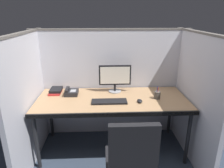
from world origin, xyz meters
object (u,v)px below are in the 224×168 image
object	(u,v)px
book_stack	(56,91)
monitor_center	(115,77)
keyboard_main	(109,102)
computer_mouse	(140,101)
desk	(112,103)
desk_phone	(71,92)
pen_cup	(157,95)

from	to	relation	value
book_stack	monitor_center	bearing A→B (deg)	0.65
keyboard_main	computer_mouse	bearing A→B (deg)	-1.98
desk	computer_mouse	bearing A→B (deg)	-18.65
keyboard_main	desk_phone	world-z (taller)	desk_phone
monitor_center	book_stack	world-z (taller)	monitor_center
pen_cup	desk_phone	bearing A→B (deg)	170.50
computer_mouse	book_stack	world-z (taller)	book_stack
computer_mouse	pen_cup	xyz separation A→B (m)	(0.24, 0.10, 0.03)
computer_mouse	pen_cup	world-z (taller)	pen_cup
computer_mouse	pen_cup	distance (m)	0.26
desk	monitor_center	world-z (taller)	monitor_center
book_stack	desk_phone	size ratio (longest dim) A/B	1.20
computer_mouse	monitor_center	bearing A→B (deg)	127.42
desk	desk_phone	size ratio (longest dim) A/B	10.00
desk_phone	monitor_center	bearing A→B (deg)	7.79
monitor_center	desk_phone	bearing A→B (deg)	-172.21
book_stack	pen_cup	xyz separation A→B (m)	(1.33, -0.26, 0.02)
desk	book_stack	world-z (taller)	book_stack
book_stack	desk_phone	world-z (taller)	desk_phone
desk	keyboard_main	size ratio (longest dim) A/B	4.42
monitor_center	computer_mouse	xyz separation A→B (m)	(0.28, -0.37, -0.20)
monitor_center	computer_mouse	world-z (taller)	monitor_center
desk	pen_cup	world-z (taller)	pen_cup
keyboard_main	pen_cup	distance (m)	0.62
monitor_center	book_stack	size ratio (longest dim) A/B	1.88
desk	keyboard_main	xyz separation A→B (m)	(-0.04, -0.10, 0.06)
keyboard_main	computer_mouse	distance (m)	0.37
monitor_center	desk_phone	distance (m)	0.62
desk	desk_phone	bearing A→B (deg)	161.99
desk	computer_mouse	world-z (taller)	computer_mouse
monitor_center	computer_mouse	size ratio (longest dim) A/B	4.48
keyboard_main	book_stack	distance (m)	0.80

